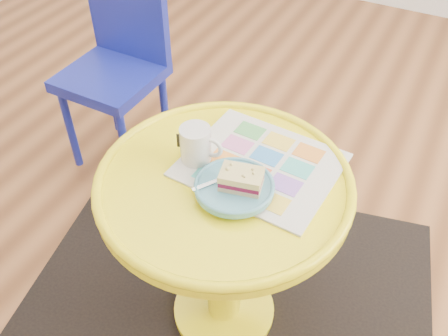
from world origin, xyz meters
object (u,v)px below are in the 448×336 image
at_px(chair, 118,59).
at_px(plate, 234,187).
at_px(newspaper, 260,165).
at_px(mug, 196,144).
at_px(side_table, 224,225).

xyz_separation_m(chair, plate, (0.78, -0.57, 0.17)).
relative_size(newspaper, mug, 3.33).
bearing_deg(mug, newspaper, 14.54).
bearing_deg(plate, side_table, 146.07).
bearing_deg(newspaper, chair, 154.45).
xyz_separation_m(newspaper, mug, (-0.15, -0.06, 0.05)).
height_order(chair, mug, chair).
xyz_separation_m(side_table, newspaper, (0.06, 0.09, 0.17)).
distance_m(side_table, chair, 0.92).
height_order(chair, plate, chair).
distance_m(chair, plate, 0.98).
height_order(side_table, chair, chair).
distance_m(chair, mug, 0.85).
bearing_deg(side_table, plate, -33.93).
distance_m(chair, newspaper, 0.93).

